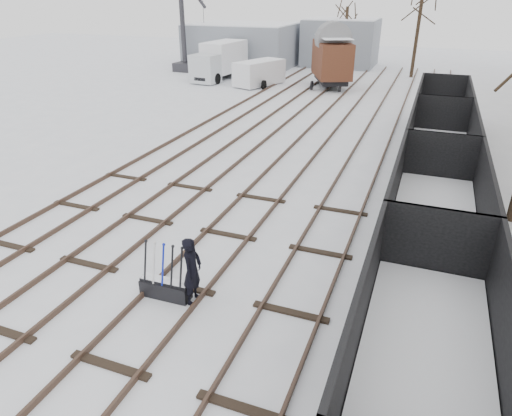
% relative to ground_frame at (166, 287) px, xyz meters
% --- Properties ---
extents(ground, '(120.00, 120.00, 0.00)m').
position_rel_ground_frame_xyz_m(ground, '(0.17, 0.49, -0.28)').
color(ground, white).
rests_on(ground, ground).
extents(tracks, '(13.90, 52.00, 0.16)m').
position_rel_ground_frame_xyz_m(tracks, '(0.17, 14.16, -0.21)').
color(tracks, black).
rests_on(tracks, ground).
extents(shed_left, '(10.00, 8.00, 4.10)m').
position_rel_ground_frame_xyz_m(shed_left, '(-12.83, 36.49, 1.76)').
color(shed_left, gray).
rests_on(shed_left, ground).
extents(shed_right, '(7.00, 6.00, 4.50)m').
position_rel_ground_frame_xyz_m(shed_right, '(-3.83, 40.49, 1.96)').
color(shed_right, gray).
rests_on(shed_right, ground).
extents(ground_frame, '(1.31, 0.45, 1.49)m').
position_rel_ground_frame_xyz_m(ground_frame, '(0.00, 0.00, 0.00)').
color(ground_frame, black).
rests_on(ground_frame, ground).
extents(worker, '(0.45, 0.66, 1.78)m').
position_rel_ground_frame_xyz_m(worker, '(0.75, 0.10, 0.61)').
color(worker, black).
rests_on(worker, ground).
extents(freight_wagon_a, '(2.60, 6.51, 2.66)m').
position_rel_ground_frame_xyz_m(freight_wagon_a, '(6.17, -1.20, 0.73)').
color(freight_wagon_a, black).
rests_on(freight_wagon_a, ground).
extents(freight_wagon_b, '(2.60, 6.51, 2.66)m').
position_rel_ground_frame_xyz_m(freight_wagon_b, '(6.17, 5.20, 0.73)').
color(freight_wagon_b, black).
rests_on(freight_wagon_b, ground).
extents(freight_wagon_c, '(2.60, 6.51, 2.66)m').
position_rel_ground_frame_xyz_m(freight_wagon_c, '(6.17, 11.60, 0.73)').
color(freight_wagon_c, black).
rests_on(freight_wagon_c, ground).
extents(freight_wagon_d, '(2.60, 6.51, 2.66)m').
position_rel_ground_frame_xyz_m(freight_wagon_d, '(6.17, 18.00, 0.73)').
color(freight_wagon_d, black).
rests_on(freight_wagon_d, ground).
extents(box_van_wagon, '(4.38, 5.62, 3.81)m').
position_rel_ground_frame_xyz_m(box_van_wagon, '(-2.16, 28.68, 1.94)').
color(box_van_wagon, black).
rests_on(box_van_wagon, ground).
extents(lorry, '(2.65, 6.87, 3.05)m').
position_rel_ground_frame_xyz_m(lorry, '(-11.91, 28.91, 1.28)').
color(lorry, black).
rests_on(lorry, ground).
extents(panel_van, '(3.34, 4.82, 1.95)m').
position_rel_ground_frame_xyz_m(panel_van, '(-7.70, 27.33, 0.73)').
color(panel_van, silver).
rests_on(panel_van, ground).
extents(crane, '(1.89, 5.29, 9.04)m').
position_rel_ground_frame_xyz_m(crane, '(-16.83, 31.78, 2.09)').
color(crane, '#2A292D').
rests_on(crane, ground).
extents(tree_far_left, '(0.30, 0.30, 5.59)m').
position_rel_ground_frame_xyz_m(tree_far_left, '(-3.30, 39.74, 2.51)').
color(tree_far_left, black).
rests_on(tree_far_left, ground).
extents(tree_far_right, '(0.30, 0.30, 7.90)m').
position_rel_ground_frame_xyz_m(tree_far_right, '(3.58, 35.80, 3.67)').
color(tree_far_right, black).
rests_on(tree_far_right, ground).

